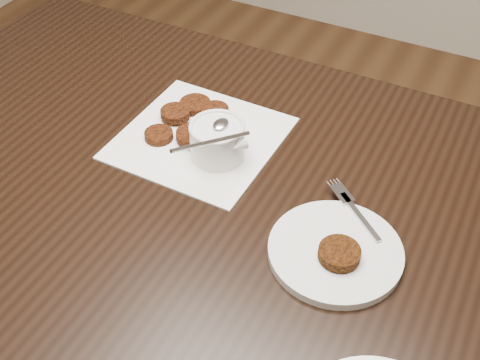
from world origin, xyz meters
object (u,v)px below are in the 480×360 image
Objects in this scene: table at (218,327)px; napkin at (200,138)px; sauce_ramekin at (217,125)px; plate_with_patty at (336,248)px.

napkin reaches higher than table.
table is 5.18× the size of napkin.
plate_with_patty is (0.26, -0.12, -0.05)m from sauce_ramekin.
plate_with_patty is at bearing -5.72° from table.
plate_with_patty is (0.22, -0.02, 0.39)m from table.
napkin is 1.37× the size of plate_with_patty.
napkin is at bearing 155.41° from plate_with_patty.
plate_with_patty reaches higher than napkin.
sauce_ramekin reaches higher than plate_with_patty.
sauce_ramekin is (0.05, -0.03, 0.07)m from napkin.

